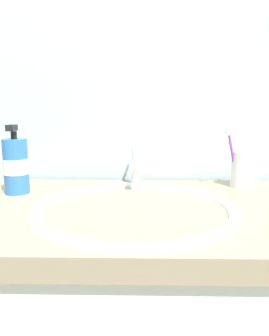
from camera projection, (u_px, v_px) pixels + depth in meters
tiled_wall_back at (149, 75)px, 1.03m from camera, size 2.16×0.04×2.40m
sink_basin at (134, 227)px, 0.75m from camera, size 0.46×0.46×0.12m
faucet at (136, 164)px, 0.96m from camera, size 0.02×0.14×0.13m
toothbrush_cup at (243, 169)px, 0.95m from camera, size 0.07×0.07×0.10m
toothbrush_purple at (232, 152)px, 0.93m from camera, size 0.05×0.03×0.17m
toothbrush_white at (255, 147)px, 0.92m from camera, size 0.03×0.02×0.20m
soap_dispenser at (16, 166)px, 0.87m from camera, size 0.07×0.07×0.19m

